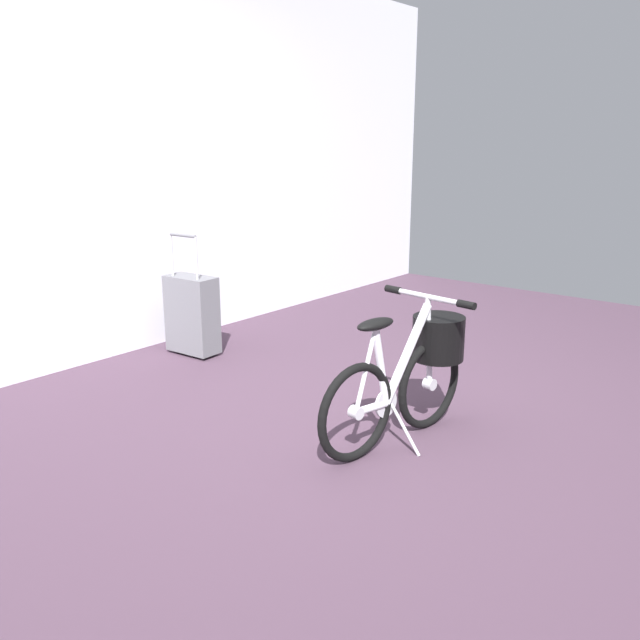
# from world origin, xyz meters

# --- Properties ---
(ground_plane) EXTENTS (7.50, 7.50, 0.00)m
(ground_plane) POSITION_xyz_m (0.00, 0.00, 0.00)
(ground_plane) COLOR #473342
(back_wall) EXTENTS (7.50, 0.10, 2.70)m
(back_wall) POSITION_xyz_m (0.00, 2.07, 1.35)
(back_wall) COLOR silver
(back_wall) RESTS_ON ground_plane
(folding_bike_foreground) EXTENTS (0.99, 0.53, 0.71)m
(folding_bike_foreground) POSITION_xyz_m (0.20, -0.20, 0.35)
(folding_bike_foreground) COLOR black
(folding_bike_foreground) RESTS_ON ground_plane
(rolling_suitcase) EXTENTS (0.20, 0.37, 0.83)m
(rolling_suitcase) POSITION_xyz_m (0.37, 1.64, 0.28)
(rolling_suitcase) COLOR slate
(rolling_suitcase) RESTS_ON ground_plane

